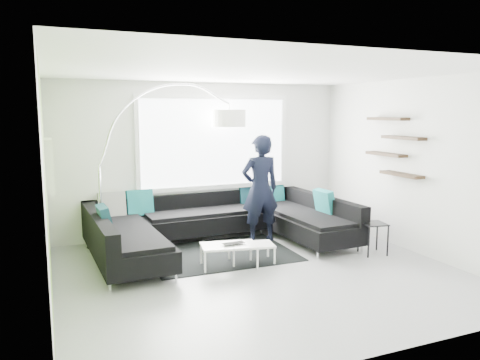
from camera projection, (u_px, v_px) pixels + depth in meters
name	position (u px, v px, depth m)	size (l,w,h in m)	color
ground	(260.00, 273.00, 6.65)	(5.50, 5.50, 0.00)	gray
room_shell	(257.00, 145.00, 6.59)	(5.54, 5.04, 2.82)	silver
sectional_sofa	(221.00, 225.00, 7.78)	(4.24, 2.73, 0.89)	black
rug	(221.00, 254.00, 7.51)	(2.28, 1.66, 0.01)	black
coffee_table	(240.00, 254.00, 6.97)	(1.04, 0.61, 0.34)	silver
arc_lamp	(99.00, 167.00, 7.57)	(2.56, 0.80, 2.75)	white
side_table	(373.00, 238.00, 7.49)	(0.37, 0.37, 0.51)	black
person	(260.00, 189.00, 8.14)	(0.70, 0.47, 1.88)	black
laptop	(235.00, 245.00, 6.80)	(0.34, 0.23, 0.03)	black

